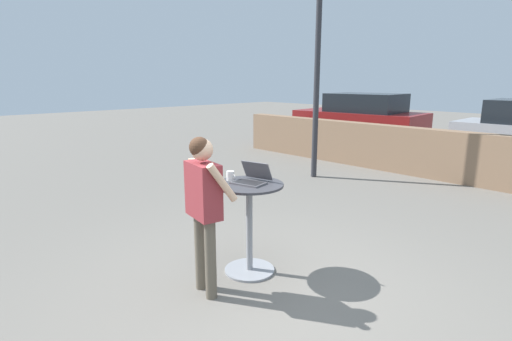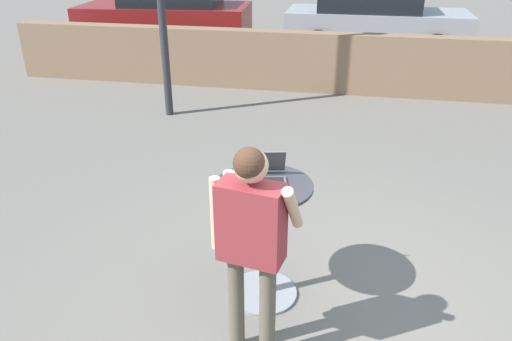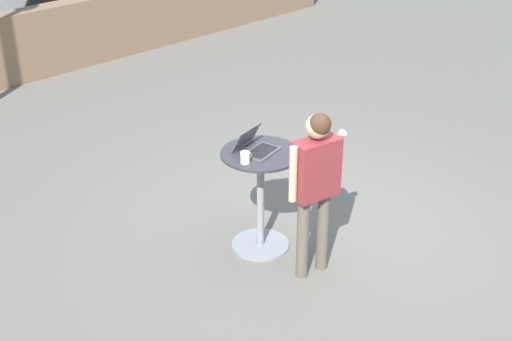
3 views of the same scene
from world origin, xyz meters
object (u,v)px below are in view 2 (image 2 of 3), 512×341
object	(u,v)px
cafe_table	(263,230)
parked_car_near_street	(374,20)
laptop	(263,175)
coffee_mug	(229,178)
parked_car_further_down	(167,16)
standing_person	(251,233)

from	to	relation	value
cafe_table	parked_car_near_street	world-z (taller)	parked_car_near_street
laptop	parked_car_near_street	world-z (taller)	parked_car_near_street
cafe_table	coffee_mug	xyz separation A→B (m)	(-0.24, -0.06, 0.45)
laptop	coffee_mug	bearing A→B (deg)	-156.07
laptop	parked_car_further_down	distance (m)	9.19
laptop	parked_car_further_down	size ratio (longest dim) A/B	0.10
coffee_mug	parked_car_further_down	size ratio (longest dim) A/B	0.03
parked_car_further_down	standing_person	bearing A→B (deg)	-66.51
parked_car_further_down	coffee_mug	bearing A→B (deg)	-66.70
cafe_table	standing_person	xyz separation A→B (m)	(0.04, -0.63, 0.38)
laptop	standing_person	size ratio (longest dim) A/B	0.26
coffee_mug	parked_car_further_down	bearing A→B (deg)	113.30
cafe_table	standing_person	distance (m)	0.73
cafe_table	parked_car_near_street	size ratio (longest dim) A/B	0.25
coffee_mug	cafe_table	bearing A→B (deg)	12.75
parked_car_further_down	laptop	bearing A→B (deg)	-65.13
coffee_mug	parked_car_near_street	distance (m)	9.06
standing_person	parked_car_further_down	bearing A→B (deg)	113.49
coffee_mug	parked_car_near_street	xyz separation A→B (m)	(1.17, 8.98, -0.24)
laptop	cafe_table	bearing A→B (deg)	-74.23
standing_person	parked_car_further_down	world-z (taller)	parked_car_further_down
cafe_table	coffee_mug	distance (m)	0.51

